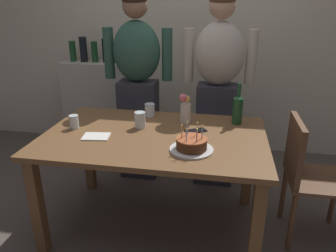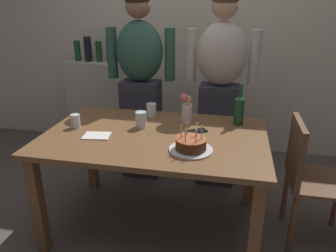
% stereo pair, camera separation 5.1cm
% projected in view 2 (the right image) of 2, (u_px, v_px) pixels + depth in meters
% --- Properties ---
extents(ground_plane, '(10.00, 10.00, 0.00)m').
position_uv_depth(ground_plane, '(156.00, 224.00, 2.45)').
color(ground_plane, '#564C44').
extents(back_wall, '(5.20, 0.10, 2.60)m').
position_uv_depth(back_wall, '(189.00, 30.00, 3.40)').
color(back_wall, beige).
rests_on(back_wall, ground_plane).
extents(dining_table, '(1.50, 0.96, 0.74)m').
position_uv_depth(dining_table, '(155.00, 147.00, 2.22)').
color(dining_table, brown).
rests_on(dining_table, ground_plane).
extents(birthday_cake, '(0.27, 0.27, 0.17)m').
position_uv_depth(birthday_cake, '(191.00, 145.00, 1.93)').
color(birthday_cake, white).
rests_on(birthday_cake, dining_table).
extents(water_glass_near, '(0.08, 0.08, 0.12)m').
position_uv_depth(water_glass_near, '(141.00, 120.00, 2.28)').
color(water_glass_near, silver).
rests_on(water_glass_near, dining_table).
extents(water_glass_far, '(0.08, 0.08, 0.10)m').
position_uv_depth(water_glass_far, '(151.00, 110.00, 2.51)').
color(water_glass_far, silver).
rests_on(water_glass_far, dining_table).
extents(water_glass_side, '(0.07, 0.07, 0.10)m').
position_uv_depth(water_glass_side, '(76.00, 121.00, 2.29)').
color(water_glass_side, silver).
rests_on(water_glass_side, dining_table).
extents(wine_bottle, '(0.07, 0.07, 0.30)m').
position_uv_depth(wine_bottle, '(239.00, 109.00, 2.32)').
color(wine_bottle, '#194723').
rests_on(wine_bottle, dining_table).
extents(cell_phone, '(0.16, 0.14, 0.01)m').
position_uv_depth(cell_phone, '(196.00, 131.00, 2.23)').
color(cell_phone, black).
rests_on(cell_phone, dining_table).
extents(napkin_stack, '(0.19, 0.15, 0.01)m').
position_uv_depth(napkin_stack, '(97.00, 136.00, 2.15)').
color(napkin_stack, white).
rests_on(napkin_stack, dining_table).
extents(flower_vase, '(0.09, 0.09, 0.22)m').
position_uv_depth(flower_vase, '(187.00, 108.00, 2.35)').
color(flower_vase, silver).
rests_on(flower_vase, dining_table).
extents(person_man_bearded, '(0.61, 0.27, 1.66)m').
position_uv_depth(person_man_bearded, '(141.00, 86.00, 2.87)').
color(person_man_bearded, '#33333D').
rests_on(person_man_bearded, ground_plane).
extents(person_woman_cardigan, '(0.61, 0.27, 1.66)m').
position_uv_depth(person_woman_cardigan, '(220.00, 90.00, 2.74)').
color(person_woman_cardigan, '#33333D').
rests_on(person_woman_cardigan, ground_plane).
extents(dining_chair, '(0.42, 0.42, 0.87)m').
position_uv_depth(dining_chair, '(308.00, 173.00, 2.14)').
color(dining_chair, brown).
rests_on(dining_chair, ground_plane).
extents(shelf_cabinet, '(0.73, 0.30, 1.23)m').
position_uv_depth(shelf_cabinet, '(103.00, 103.00, 3.66)').
color(shelf_cabinet, beige).
rests_on(shelf_cabinet, ground_plane).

